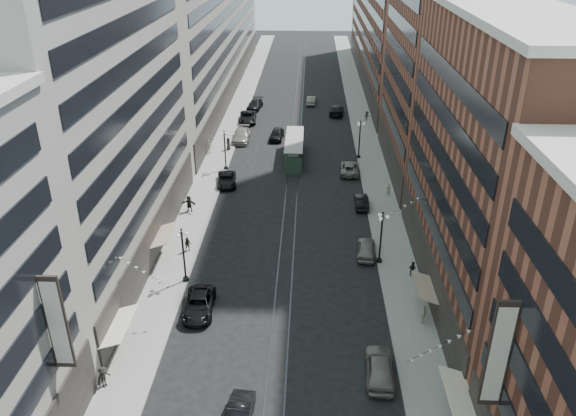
# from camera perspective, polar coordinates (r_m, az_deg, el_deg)

# --- Properties ---
(ground) EXTENTS (220.00, 220.00, 0.00)m
(ground) POSITION_cam_1_polar(r_m,az_deg,el_deg) (81.12, 0.65, 5.16)
(ground) COLOR black
(ground) RESTS_ON ground
(sidewalk_west) EXTENTS (4.00, 180.00, 0.15)m
(sidewalk_west) POSITION_cam_1_polar(r_m,az_deg,el_deg) (91.39, -6.13, 7.58)
(sidewalk_west) COLOR gray
(sidewalk_west) RESTS_ON ground
(sidewalk_east) EXTENTS (4.00, 180.00, 0.15)m
(sidewalk_east) POSITION_cam_1_polar(r_m,az_deg,el_deg) (90.88, 7.85, 7.37)
(sidewalk_east) COLOR gray
(sidewalk_east) RESTS_ON ground
(rail_west) EXTENTS (0.12, 180.00, 0.02)m
(rail_west) POSITION_cam_1_polar(r_m,az_deg,el_deg) (90.51, 0.39, 7.49)
(rail_west) COLOR #2D2D33
(rail_west) RESTS_ON ground
(rail_east) EXTENTS (0.12, 180.00, 0.02)m
(rail_east) POSITION_cam_1_polar(r_m,az_deg,el_deg) (90.48, 1.29, 7.48)
(rail_east) COLOR #2D2D33
(rail_east) RESTS_ON ground
(building_west_mid) EXTENTS (8.00, 36.00, 28.00)m
(building_west_mid) POSITION_cam_1_polar(r_m,az_deg,el_deg) (54.40, -18.58, 8.45)
(building_west_mid) COLOR gray
(building_west_mid) RESTS_ON ground
(building_west_far) EXTENTS (8.00, 90.00, 26.00)m
(building_west_far) POSITION_cam_1_polar(r_m,az_deg,el_deg) (114.30, -7.74, 18.03)
(building_west_far) COLOR gray
(building_west_far) RESTS_ON ground
(building_east_mid) EXTENTS (8.00, 30.00, 24.00)m
(building_east_mid) POSITION_cam_1_polar(r_m,az_deg,el_deg) (49.24, 19.78, 3.90)
(building_east_mid) COLOR brown
(building_east_mid) RESTS_ON ground
(building_east_tower) EXTENTS (8.00, 26.00, 42.00)m
(building_east_tower) POSITION_cam_1_polar(r_m,az_deg,el_deg) (73.50, 14.80, 19.02)
(building_east_tower) COLOR brown
(building_east_tower) RESTS_ON ground
(building_east_far) EXTENTS (8.00, 72.00, 24.00)m
(building_east_far) POSITION_cam_1_polar(r_m,az_deg,el_deg) (122.65, 9.72, 18.00)
(building_east_far) COLOR brown
(building_east_far) RESTS_ON ground
(lamppost_sw_far) EXTENTS (1.03, 1.14, 5.52)m
(lamppost_sw_far) POSITION_cam_1_polar(r_m,az_deg,el_deg) (52.21, -10.58, -4.54)
(lamppost_sw_far) COLOR black
(lamppost_sw_far) RESTS_ON sidewalk_west
(lamppost_sw_mid) EXTENTS (1.03, 1.14, 5.52)m
(lamppost_sw_mid) POSITION_cam_1_polar(r_m,az_deg,el_deg) (76.16, -6.43, 6.02)
(lamppost_sw_mid) COLOR black
(lamppost_sw_mid) RESTS_ON sidewalk_west
(lamppost_se_far) EXTENTS (1.03, 1.14, 5.52)m
(lamppost_se_far) POSITION_cam_1_polar(r_m,az_deg,el_deg) (54.88, 9.44, -2.79)
(lamppost_se_far) COLOR black
(lamppost_se_far) RESTS_ON sidewalk_east
(lamppost_se_mid) EXTENTS (1.03, 1.14, 5.52)m
(lamppost_se_mid) POSITION_cam_1_polar(r_m,az_deg,el_deg) (80.33, 7.29, 7.08)
(lamppost_se_mid) COLOR black
(lamppost_se_mid) RESTS_ON sidewalk_east
(streetcar) EXTENTS (2.49, 11.23, 3.11)m
(streetcar) POSITION_cam_1_polar(r_m,az_deg,el_deg) (79.90, 0.64, 5.92)
(streetcar) COLOR #273D2E
(streetcar) RESTS_ON ground
(car_2) EXTENTS (2.77, 5.54, 1.50)m
(car_2) POSITION_cam_1_polar(r_m,az_deg,el_deg) (49.42, -9.06, -9.66)
(car_2) COLOR black
(car_2) RESTS_ON ground
(car_4) EXTENTS (2.35, 5.25, 1.75)m
(car_4) POSITION_cam_1_polar(r_m,az_deg,el_deg) (43.23, 9.28, -15.68)
(car_4) COLOR slate
(car_4) RESTS_ON ground
(pedestrian_2) EXTENTS (0.81, 0.53, 1.56)m
(pedestrian_2) POSITION_cam_1_polar(r_m,az_deg,el_deg) (57.87, -10.13, -3.66)
(pedestrian_2) COLOR black
(pedestrian_2) RESTS_ON sidewalk_west
(pedestrian_4) EXTENTS (0.80, 1.18, 1.84)m
(pedestrian_4) POSITION_cam_1_polar(r_m,az_deg,el_deg) (48.58, 13.62, -10.41)
(pedestrian_4) COLOR #BCB79C
(pedestrian_4) RESTS_ON sidewalk_east
(car_7) EXTENTS (2.95, 5.30, 1.40)m
(car_7) POSITION_cam_1_polar(r_m,az_deg,el_deg) (72.50, -6.24, 2.89)
(car_7) COLOR black
(car_7) RESTS_ON ground
(car_8) EXTENTS (2.59, 6.10, 1.75)m
(car_8) POSITION_cam_1_polar(r_m,az_deg,el_deg) (87.66, -4.76, 7.35)
(car_8) COLOR gray
(car_8) RESTS_ON ground
(car_9) EXTENTS (2.01, 4.31, 1.43)m
(car_9) POSITION_cam_1_polar(r_m,az_deg,el_deg) (97.48, -4.05, 9.28)
(car_9) COLOR black
(car_9) RESTS_ON ground
(car_10) EXTENTS (1.50, 4.29, 1.41)m
(car_10) POSITION_cam_1_polar(r_m,az_deg,el_deg) (66.86, 7.47, 0.68)
(car_10) COLOR black
(car_10) RESTS_ON ground
(car_11) EXTENTS (2.73, 5.40, 1.46)m
(car_11) POSITION_cam_1_polar(r_m,az_deg,el_deg) (75.98, 6.27, 4.05)
(car_11) COLOR slate
(car_11) RESTS_ON ground
(car_12) EXTENTS (2.88, 5.89, 1.65)m
(car_12) POSITION_cam_1_polar(r_m,az_deg,el_deg) (100.73, 4.94, 9.89)
(car_12) COLOR black
(car_12) RESTS_ON ground
(car_13) EXTENTS (2.30, 4.94, 1.64)m
(car_13) POSITION_cam_1_polar(r_m,az_deg,el_deg) (88.09, -1.16, 7.50)
(car_13) COLOR black
(car_13) RESTS_ON ground
(car_14) EXTENTS (1.82, 4.65, 1.51)m
(car_14) POSITION_cam_1_polar(r_m,az_deg,el_deg) (106.67, 2.37, 10.88)
(car_14) COLOR slate
(car_14) RESTS_ON ground
(pedestrian_5) EXTENTS (1.86, 0.86, 1.94)m
(pedestrian_5) POSITION_cam_1_polar(r_m,az_deg,el_deg) (65.80, -10.02, 0.44)
(pedestrian_5) COLOR black
(pedestrian_5) RESTS_ON sidewalk_west
(pedestrian_6) EXTENTS (1.21, 0.71, 1.94)m
(pedestrian_6) POSITION_cam_1_polar(r_m,az_deg,el_deg) (82.82, -8.04, 6.18)
(pedestrian_6) COLOR beige
(pedestrian_6) RESTS_ON sidewalk_west
(pedestrian_7) EXTENTS (0.84, 0.79, 1.54)m
(pedestrian_7) POSITION_cam_1_polar(r_m,az_deg,el_deg) (54.43, 12.52, -6.04)
(pedestrian_7) COLOR black
(pedestrian_7) RESTS_ON sidewalk_east
(pedestrian_8) EXTENTS (0.70, 0.57, 1.67)m
(pedestrian_8) POSITION_cam_1_polar(r_m,az_deg,el_deg) (69.72, 10.16, 1.86)
(pedestrian_8) COLOR #AAA48D
(pedestrian_8) RESTS_ON sidewalk_east
(pedestrian_9) EXTENTS (1.10, 0.81, 1.57)m
(pedestrian_9) POSITION_cam_1_polar(r_m,az_deg,el_deg) (97.66, 8.02, 9.26)
(pedestrian_9) COLOR black
(pedestrian_9) RESTS_ON sidewalk_east
(car_extra_0) EXTENTS (2.26, 4.70, 1.55)m
(car_extra_0) POSITION_cam_1_polar(r_m,az_deg,el_deg) (57.16, 7.95, -4.08)
(car_extra_0) COLOR slate
(car_extra_0) RESTS_ON ground
(car_extra_1) EXTENTS (3.13, 6.18, 1.68)m
(car_extra_1) POSITION_cam_1_polar(r_m,az_deg,el_deg) (96.54, -4.11, 9.18)
(car_extra_1) COLOR black
(car_extra_1) RESTS_ON ground
(car_extra_2) EXTENTS (2.90, 5.77, 1.61)m
(car_extra_2) POSITION_cam_1_polar(r_m,az_deg,el_deg) (103.79, -3.38, 10.44)
(car_extra_2) COLOR black
(car_extra_2) RESTS_ON ground
(pedestrian_extra_0) EXTENTS (0.56, 0.93, 1.82)m
(pedestrian_extra_0) POSITION_cam_1_polar(r_m,az_deg,el_deg) (83.84, -6.08, 6.51)
(pedestrian_extra_0) COLOR black
(pedestrian_extra_0) RESTS_ON sidewalk_west
(pedestrian_extra_2) EXTENTS (0.92, 1.20, 1.73)m
(pedestrian_extra_2) POSITION_cam_1_polar(r_m,az_deg,el_deg) (43.81, -18.22, -15.99)
(pedestrian_extra_2) COLOR black
(pedestrian_extra_2) RESTS_ON sidewalk_west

